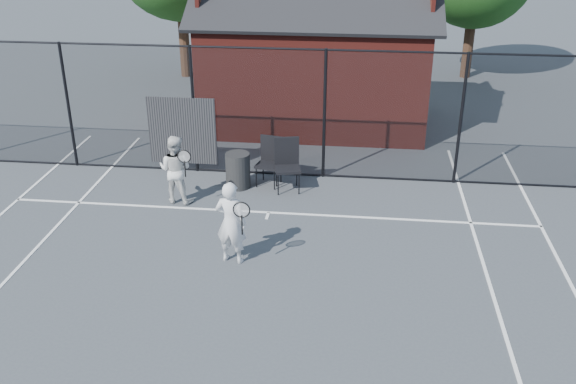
# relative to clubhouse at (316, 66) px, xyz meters

# --- Properties ---
(ground) EXTENTS (80.00, 80.00, 0.00)m
(ground) POSITION_rel_clubhouse_xyz_m (-0.50, -9.00, -1.61)
(ground) COLOR #42464B
(ground) RESTS_ON ground
(court_lines) EXTENTS (11.02, 18.00, 0.01)m
(court_lines) POSITION_rel_clubhouse_xyz_m (-0.50, -10.32, -1.60)
(court_lines) COLOR white
(court_lines) RESTS_ON ground
(fence) EXTENTS (22.04, 3.00, 3.00)m
(fence) POSITION_rel_clubhouse_xyz_m (-0.80, -4.00, -0.16)
(fence) COLOR black
(fence) RESTS_ON ground
(clubhouse) EXTENTS (6.50, 4.36, 4.19)m
(clubhouse) POSITION_rel_clubhouse_xyz_m (0.00, 0.00, 0.00)
(clubhouse) COLOR maroon
(clubhouse) RESTS_ON ground
(player_front) EXTENTS (0.72, 0.56, 1.55)m
(player_front) POSITION_rel_clubhouse_xyz_m (-0.88, -7.97, -0.83)
(player_front) COLOR white
(player_front) RESTS_ON ground
(player_back) EXTENTS (0.84, 0.67, 1.49)m
(player_back) POSITION_rel_clubhouse_xyz_m (-2.52, -5.67, -0.86)
(player_back) COLOR white
(player_back) RESTS_ON ground
(chair_left) EXTENTS (0.62, 0.64, 1.08)m
(chair_left) POSITION_rel_clubhouse_xyz_m (-0.69, -4.60, -1.07)
(chair_left) COLOR black
(chair_left) RESTS_ON ground
(chair_right) EXTENTS (0.66, 0.68, 1.15)m
(chair_right) POSITION_rel_clubhouse_xyz_m (-0.23, -4.85, -1.03)
(chair_right) COLOR black
(chair_right) RESTS_ON ground
(waste_bin) EXTENTS (0.57, 0.57, 0.80)m
(waste_bin) POSITION_rel_clubhouse_xyz_m (-1.36, -4.79, -1.21)
(waste_bin) COLOR #272727
(waste_bin) RESTS_ON ground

